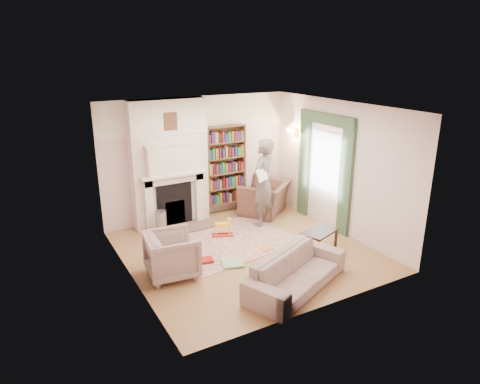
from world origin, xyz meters
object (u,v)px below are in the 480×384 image
armchair_reading (265,198)px  armchair_left (172,255)px  man_reading (263,183)px  rocking_horse (222,227)px  coffee_table (319,241)px  sofa (296,271)px  paraffin_heater (161,223)px  bookcase (225,165)px

armchair_reading → armchair_left: bearing=-7.1°
man_reading → rocking_horse: 1.35m
coffee_table → rocking_horse: bearing=109.7°
coffee_table → rocking_horse: (-1.30, 1.59, -0.02)m
sofa → coffee_table: sofa is taller
coffee_table → rocking_horse: size_ratio=1.53×
sofa → coffee_table: (1.17, 0.85, -0.07)m
armchair_reading → coffee_table: size_ratio=1.65×
armchair_reading → paraffin_heater: (-2.65, -0.08, -0.10)m
bookcase → man_reading: (0.35, -1.11, -0.19)m
bookcase → coffee_table: 3.06m
paraffin_heater → sofa: bearing=-68.4°
sofa → coffee_table: size_ratio=2.93×
armchair_left → sofa: bearing=-123.9°
armchair_left → rocking_horse: bearing=-48.6°
armchair_reading → rocking_horse: (-1.55, -0.75, -0.18)m
armchair_reading → paraffin_heater: 2.66m
sofa → man_reading: man_reading is taller
armchair_left → coffee_table: (2.81, -0.54, -0.17)m
armchair_left → armchair_reading: bearing=-52.8°
armchair_left → man_reading: size_ratio=0.44×
armchair_left → coffee_table: 2.86m
armchair_reading → coffee_table: armchair_reading is taller
paraffin_heater → rocking_horse: (1.11, -0.68, -0.07)m
sofa → rocking_horse: bearing=70.2°
coffee_table → paraffin_heater: bearing=117.2°
man_reading → rocking_horse: size_ratio=4.30×
armchair_reading → sofa: armchair_reading is taller
armchair_left → sofa: size_ratio=0.42×
man_reading → armchair_left: bearing=-6.4°
bookcase → armchair_left: bookcase is taller
armchair_left → coffee_table: armchair_left is taller
armchair_reading → rocking_horse: bearing=-11.6°
coffee_table → rocking_horse: coffee_table is taller
armchair_left → sofa: (1.63, -1.39, -0.10)m
armchair_reading → paraffin_heater: size_ratio=2.10×
coffee_table → rocking_horse: 2.05m
sofa → paraffin_heater: sofa is taller
armchair_reading → armchair_left: (-3.05, -1.80, 0.02)m
bookcase → rocking_horse: bookcase is taller
sofa → paraffin_heater: (-1.23, 3.12, -0.02)m
armchair_left → rocking_horse: 1.85m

